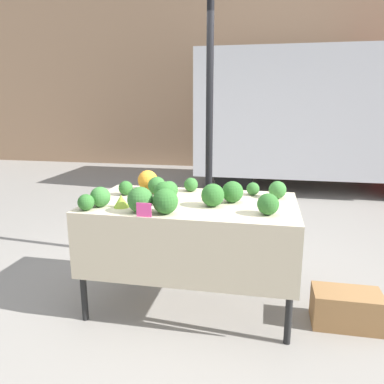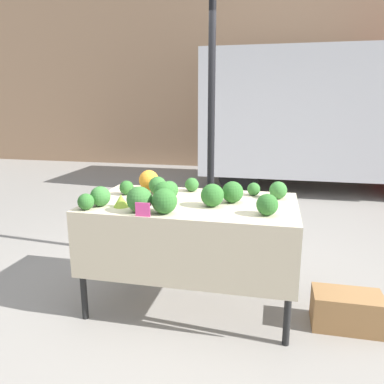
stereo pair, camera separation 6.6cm
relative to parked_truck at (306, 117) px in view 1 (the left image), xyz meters
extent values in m
plane|color=gray|center=(-1.33, -5.02, -1.40)|extent=(40.00, 40.00, 0.00)
cube|color=#9E7A5B|center=(-1.33, 2.29, 1.19)|extent=(16.00, 0.60, 5.18)
cylinder|color=black|center=(-1.32, -4.20, -0.07)|extent=(0.07, 0.07, 2.66)
cube|color=silver|center=(-0.41, 0.00, 0.08)|extent=(3.33, 2.29, 2.29)
cylinder|color=black|center=(1.70, 0.94, -1.03)|extent=(0.75, 0.22, 0.75)
cylinder|color=black|center=(-1.33, -0.94, -1.03)|extent=(0.75, 0.22, 0.75)
cylinder|color=black|center=(-1.33, 0.94, -1.03)|extent=(0.75, 0.22, 0.75)
cube|color=beige|center=(-1.33, -5.02, -0.52)|extent=(1.68, 0.98, 0.03)
cube|color=beige|center=(-1.33, -5.50, -0.78)|extent=(1.68, 0.01, 0.49)
cylinder|color=black|center=(-2.11, -5.44, -0.97)|extent=(0.05, 0.05, 0.87)
cylinder|color=black|center=(-0.55, -5.44, -0.97)|extent=(0.05, 0.05, 0.87)
cylinder|color=black|center=(-2.11, -4.59, -0.97)|extent=(0.05, 0.05, 0.87)
cylinder|color=black|center=(-0.55, -4.59, -0.97)|extent=(0.05, 0.05, 0.87)
sphere|color=orange|center=(-1.81, -4.68, -0.41)|extent=(0.18, 0.18, 0.18)
cone|color=#93B238|center=(-1.83, -5.29, -0.46)|extent=(0.12, 0.12, 0.10)
sphere|color=#2D6628|center=(-1.01, -4.98, -0.42)|extent=(0.17, 0.17, 0.17)
sphere|color=#2D6628|center=(-1.45, -5.39, -0.41)|extent=(0.19, 0.19, 0.19)
sphere|color=#2D6628|center=(-1.94, -4.91, -0.44)|extent=(0.12, 0.12, 0.12)
sphere|color=#2D6628|center=(-0.73, -5.27, -0.43)|extent=(0.16, 0.16, 0.16)
sphere|color=#2D6628|center=(-1.53, -5.13, -0.41)|extent=(0.18, 0.18, 0.18)
sphere|color=#336B2D|center=(-1.64, -5.39, -0.41)|extent=(0.19, 0.19, 0.19)
sphere|color=#387533|center=(-1.99, -5.30, -0.43)|extent=(0.16, 0.16, 0.16)
sphere|color=#2D6628|center=(-1.15, -5.13, -0.41)|extent=(0.18, 0.18, 0.18)
sphere|color=#336B2D|center=(-0.86, -4.70, -0.45)|extent=(0.11, 0.11, 0.11)
sphere|color=#336B2D|center=(-1.41, -4.66, -0.44)|extent=(0.13, 0.13, 0.13)
sphere|color=#336B2D|center=(-1.68, -4.82, -0.43)|extent=(0.15, 0.15, 0.15)
sphere|color=#387533|center=(-0.65, -4.77, -0.43)|extent=(0.15, 0.15, 0.15)
sphere|color=#336B2D|center=(-1.53, -4.97, -0.43)|extent=(0.15, 0.15, 0.15)
sphere|color=#2D6628|center=(-2.05, -5.42, -0.44)|extent=(0.12, 0.12, 0.12)
cube|color=#EF4793|center=(-1.58, -5.49, -0.45)|extent=(0.11, 0.01, 0.10)
cube|color=#9E7042|center=(-0.10, -5.12, -1.26)|extent=(0.51, 0.29, 0.28)
camera|label=1|loc=(-0.76, -7.89, 0.28)|focal=35.00mm
camera|label=2|loc=(-0.70, -7.88, 0.28)|focal=35.00mm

